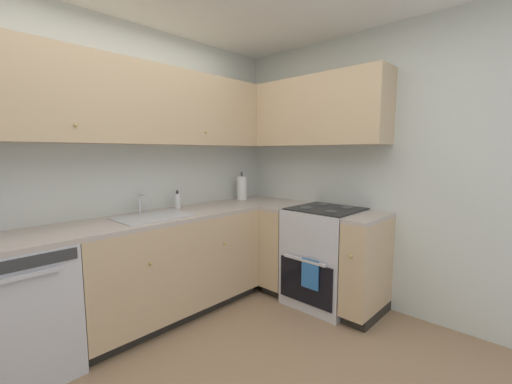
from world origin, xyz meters
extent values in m
cube|color=silver|center=(0.00, 1.48, 1.27)|extent=(3.76, 0.05, 2.54)
cube|color=silver|center=(1.86, 0.00, 1.27)|extent=(0.05, 3.01, 2.54)
cube|color=silver|center=(-0.71, 1.15, 0.44)|extent=(0.60, 0.60, 0.88)
cube|color=#333333|center=(-0.71, 0.85, 0.83)|extent=(0.55, 0.01, 0.07)
cube|color=silver|center=(-0.71, 0.83, 0.76)|extent=(0.36, 0.02, 0.02)
cube|color=tan|center=(0.41, 1.15, 0.48)|extent=(1.63, 0.60, 0.79)
cube|color=black|center=(0.41, 1.18, 0.04)|extent=(1.63, 0.54, 0.09)
sphere|color=tan|center=(0.05, 0.84, 0.63)|extent=(0.02, 0.02, 0.02)
sphere|color=tan|center=(0.77, 0.84, 0.63)|extent=(0.02, 0.02, 0.02)
cube|color=#B7A89E|center=(0.41, 1.15, 0.89)|extent=(2.84, 0.60, 0.03)
cube|color=tan|center=(1.53, 0.72, 0.48)|extent=(0.60, 0.26, 0.79)
cube|color=black|center=(1.56, 0.72, 0.04)|extent=(0.54, 0.26, 0.09)
cube|color=tan|center=(1.53, -0.15, 0.48)|extent=(0.60, 0.22, 0.79)
cube|color=black|center=(1.56, -0.15, 0.04)|extent=(0.54, 0.22, 0.09)
sphere|color=tan|center=(1.22, -0.15, 0.63)|extent=(0.02, 0.02, 0.02)
cube|color=#B7A89E|center=(1.53, 0.72, 0.89)|extent=(0.60, 0.26, 0.03)
cube|color=#B7A89E|center=(1.53, -0.15, 0.89)|extent=(0.60, 0.22, 0.03)
cube|color=silver|center=(1.55, 0.28, 0.46)|extent=(0.64, 0.62, 0.91)
cube|color=black|center=(1.23, 0.28, 0.29)|extent=(0.02, 0.55, 0.38)
cube|color=silver|center=(1.20, 0.28, 0.50)|extent=(0.02, 0.43, 0.02)
cube|color=black|center=(1.55, 0.28, 0.92)|extent=(0.59, 0.60, 0.01)
cube|color=silver|center=(1.86, 0.28, 0.99)|extent=(0.03, 0.60, 0.15)
cylinder|color=#4C4C4C|center=(1.41, 0.14, 0.93)|extent=(0.11, 0.11, 0.01)
cylinder|color=#4C4C4C|center=(1.41, 0.41, 0.93)|extent=(0.11, 0.11, 0.01)
cylinder|color=#4C4C4C|center=(1.69, 0.14, 0.93)|extent=(0.11, 0.11, 0.01)
cylinder|color=#4C4C4C|center=(1.69, 0.41, 0.93)|extent=(0.11, 0.11, 0.01)
cube|color=#2D6BB2|center=(1.20, 0.21, 0.39)|extent=(0.02, 0.17, 0.26)
cube|color=tan|center=(0.25, 1.29, 1.84)|extent=(2.52, 0.32, 0.65)
sphere|color=tan|center=(-0.30, 1.12, 1.63)|extent=(0.02, 0.02, 0.02)
sphere|color=tan|center=(0.81, 1.12, 1.63)|extent=(0.02, 0.02, 0.02)
cube|color=tan|center=(1.67, 0.62, 1.84)|extent=(0.32, 1.67, 0.65)
cube|color=#B7B7BC|center=(0.24, 1.12, 0.91)|extent=(0.58, 0.40, 0.01)
cube|color=gray|center=(0.24, 1.12, 0.87)|extent=(0.54, 0.36, 0.09)
cube|color=#99999E|center=(0.24, 1.12, 0.88)|extent=(0.02, 0.35, 0.06)
cylinder|color=silver|center=(0.24, 1.35, 1.00)|extent=(0.02, 0.02, 0.19)
cylinder|color=silver|center=(0.24, 1.28, 1.09)|extent=(0.02, 0.15, 0.02)
cylinder|color=silver|center=(0.29, 1.35, 0.94)|extent=(0.02, 0.02, 0.06)
cylinder|color=silver|center=(0.62, 1.33, 0.98)|extent=(0.05, 0.05, 0.14)
cylinder|color=#262626|center=(0.62, 1.33, 1.07)|extent=(0.02, 0.02, 0.03)
cylinder|color=white|center=(1.45, 1.31, 1.04)|extent=(0.11, 0.11, 0.26)
cylinder|color=#3F3F3F|center=(1.45, 1.31, 1.06)|extent=(0.02, 0.02, 0.32)
camera|label=1|loc=(-1.10, -1.30, 1.45)|focal=22.81mm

